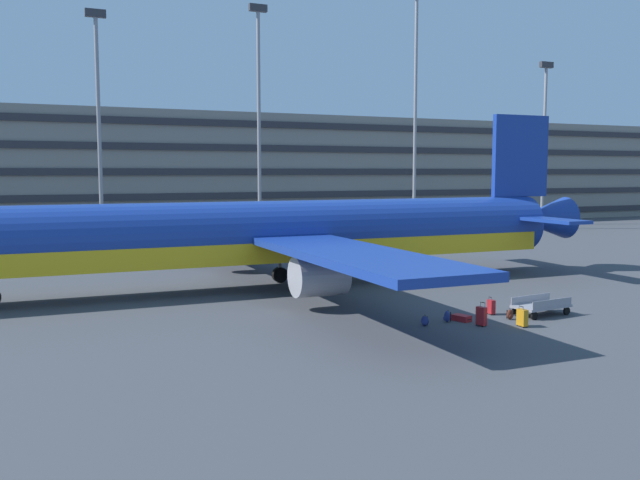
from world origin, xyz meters
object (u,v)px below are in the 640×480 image
(suitcase_laid_flat, at_px, (491,307))
(backpack_small, at_px, (447,317))
(airliner, at_px, (271,235))
(suitcase_orange, at_px, (522,317))
(suitcase_red, at_px, (481,316))
(backpack_teal, at_px, (425,321))
(backpack_navy, at_px, (510,315))
(baggage_cart, at_px, (541,306))
(suitcase_large, at_px, (462,318))

(suitcase_laid_flat, height_order, backpack_small, suitcase_laid_flat)
(airliner, bearing_deg, suitcase_orange, -65.15)
(suitcase_laid_flat, xyz_separation_m, suitcase_red, (-1.85, -1.70, 0.07))
(backpack_small, bearing_deg, backpack_teal, -169.77)
(suitcase_orange, distance_m, backpack_small, 3.11)
(backpack_navy, height_order, baggage_cart, baggage_cart)
(suitcase_orange, relative_size, backpack_navy, 1.75)
(suitcase_orange, distance_m, suitcase_large, 2.57)
(suitcase_large, distance_m, baggage_cart, 4.02)
(suitcase_red, height_order, backpack_teal, suitcase_red)
(suitcase_laid_flat, bearing_deg, backpack_small, -170.00)
(suitcase_orange, height_order, backpack_small, suitcase_orange)
(suitcase_orange, bearing_deg, backpack_teal, 153.66)
(suitcase_large, xyz_separation_m, baggage_cart, (3.98, -0.47, 0.30))
(suitcase_red, height_order, baggage_cart, suitcase_red)
(airliner, xyz_separation_m, backpack_small, (3.85, -11.39, -2.69))
(baggage_cart, bearing_deg, airliner, 125.63)
(suitcase_red, relative_size, baggage_cart, 0.30)
(suitcase_red, bearing_deg, suitcase_orange, -28.53)
(suitcase_orange, bearing_deg, suitcase_large, 130.05)
(backpack_small, height_order, baggage_cart, baggage_cart)
(backpack_navy, bearing_deg, backpack_teal, 173.22)
(suitcase_laid_flat, relative_size, backpack_navy, 1.62)
(airliner, relative_size, suitcase_orange, 47.86)
(backpack_navy, bearing_deg, suitcase_orange, -109.10)
(airliner, xyz_separation_m, suitcase_red, (4.73, -12.61, -2.49))
(suitcase_orange, relative_size, backpack_teal, 1.88)
(suitcase_red, distance_m, suitcase_large, 1.20)
(airliner, xyz_separation_m, suitcase_orange, (6.21, -13.41, -2.53))
(suitcase_red, height_order, suitcase_large, suitcase_red)
(suitcase_laid_flat, distance_m, suitcase_red, 2.51)
(suitcase_large, distance_m, backpack_navy, 2.20)
(suitcase_laid_flat, distance_m, backpack_navy, 1.21)
(backpack_navy, distance_m, baggage_cart, 1.90)
(airliner, distance_m, backpack_small, 12.32)
(suitcase_orange, distance_m, baggage_cart, 2.77)
(airliner, distance_m, baggage_cart, 14.89)
(backpack_navy, bearing_deg, suitcase_laid_flat, 94.18)
(suitcase_large, bearing_deg, backpack_teal, -175.31)
(airliner, distance_m, suitcase_orange, 15.00)
(airliner, relative_size, suitcase_laid_flat, 51.57)
(suitcase_large, distance_m, backpack_small, 0.72)
(suitcase_laid_flat, xyz_separation_m, backpack_small, (-2.72, -0.48, -0.13))
(airliner, height_order, backpack_navy, airliner)
(baggage_cart, bearing_deg, backpack_small, 173.43)
(baggage_cart, bearing_deg, backpack_teal, 177.01)
(baggage_cart, bearing_deg, suitcase_orange, -147.61)
(baggage_cart, bearing_deg, backpack_navy, -174.76)
(backpack_navy, bearing_deg, suitcase_large, 162.87)
(suitcase_laid_flat, height_order, backpack_navy, suitcase_laid_flat)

